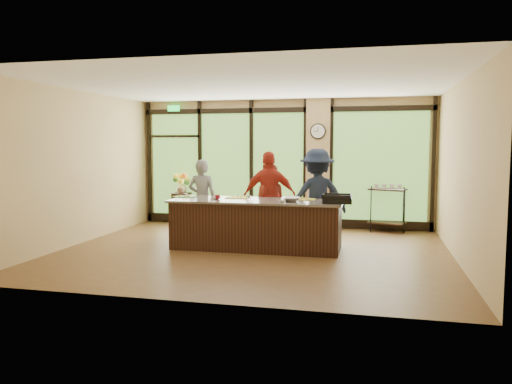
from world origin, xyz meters
The scene contains 25 objects.
floor centered at (0.00, 0.00, 0.00)m, with size 7.00×7.00×0.00m, color brown.
ceiling centered at (0.00, 0.00, 3.00)m, with size 7.00×7.00×0.00m, color white.
back_wall centered at (0.00, 3.00, 1.50)m, with size 7.00×7.00×0.00m, color tan.
left_wall centered at (-3.50, 0.00, 1.50)m, with size 6.00×6.00×0.00m, color tan.
right_wall centered at (3.50, 0.00, 1.50)m, with size 6.00×6.00×0.00m, color tan.
window_wall centered at (0.16, 2.95, 1.39)m, with size 6.90×0.12×3.00m.
island_base centered at (0.00, 0.30, 0.44)m, with size 3.10×1.00×0.88m, color black.
countertop centered at (0.00, 0.30, 0.90)m, with size 3.20×1.10×0.04m, color gray.
wall_clock centered at (0.85, 2.87, 2.25)m, with size 0.36×0.04×0.36m.
cook_left centered at (-1.33, 1.04, 0.82)m, with size 0.60×0.39×1.65m, color slate.
cook_midleft centered at (0.05, 1.09, 0.78)m, with size 0.76×0.59×1.56m, color maroon.
cook_midright centered at (0.10, 1.01, 0.91)m, with size 1.06×0.44×1.81m, color #AA281A.
cook_right centered at (1.05, 1.00, 0.93)m, with size 1.20×0.69×1.86m, color #171F34.
roasting_pan centered at (1.50, 0.11, 0.96)m, with size 0.50×0.39×0.09m, color black.
mixing_bowl centered at (0.67, 0.16, 0.96)m, with size 0.33×0.33×0.08m, color silver.
cutting_board_left centered at (-1.50, 0.50, 0.93)m, with size 0.40×0.30×0.01m, color #569C39.
cutting_board_center centered at (-0.44, 0.55, 0.93)m, with size 0.41×0.31×0.01m, color yellow.
cutting_board_right centered at (0.86, 0.57, 0.93)m, with size 0.40×0.30×0.01m, color yellow.
prep_bowl_near centered at (-0.78, 0.21, 0.94)m, with size 0.14×0.14×0.04m, color silver.
prep_bowl_mid centered at (0.54, 0.00, 0.94)m, with size 0.13×0.13×0.04m, color silver.
prep_bowl_far centered at (-0.27, 0.73, 0.93)m, with size 0.11×0.11×0.03m, color silver.
red_ramekin centered at (-0.73, 0.20, 0.96)m, with size 0.11×0.11×0.08m, color maroon.
flower_stand centered at (-2.46, 2.74, 0.38)m, with size 0.38×0.38×0.77m, color black.
flower_vase centered at (-2.46, 2.74, 0.90)m, with size 0.25×0.25×0.26m, color olive.
bar_cart centered at (2.43, 2.75, 0.64)m, with size 0.88×0.67×1.07m.
Camera 1 is at (2.11, -8.68, 1.94)m, focal length 35.00 mm.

